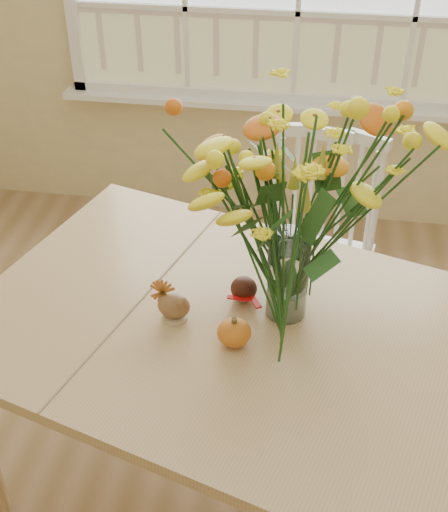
# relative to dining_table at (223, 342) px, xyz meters

# --- Properties ---
(dining_table) EXTENTS (1.73, 1.45, 0.80)m
(dining_table) POSITION_rel_dining_table_xyz_m (0.00, 0.00, 0.00)
(dining_table) COLOR tan
(dining_table) RESTS_ON floor
(windsor_chair) EXTENTS (0.52, 0.50, 0.98)m
(windsor_chair) POSITION_rel_dining_table_xyz_m (0.27, 0.80, -0.15)
(windsor_chair) COLOR white
(windsor_chair) RESTS_ON floor
(flower_vase) EXTENTS (0.57, 0.57, 0.68)m
(flower_vase) POSITION_rel_dining_table_xyz_m (0.18, 0.06, 0.50)
(flower_vase) COLOR white
(flower_vase) RESTS_ON dining_table
(pumpkin) EXTENTS (0.10, 0.10, 0.08)m
(pumpkin) POSITION_rel_dining_table_xyz_m (0.05, -0.10, 0.13)
(pumpkin) COLOR #C05216
(pumpkin) RESTS_ON dining_table
(turkey_figurine) EXTENTS (0.10, 0.08, 0.12)m
(turkey_figurine) POSITION_rel_dining_table_xyz_m (-0.14, -0.02, 0.14)
(turkey_figurine) COLOR #CCB78C
(turkey_figurine) RESTS_ON dining_table
(dark_gourd) EXTENTS (0.13, 0.12, 0.07)m
(dark_gourd) POSITION_rel_dining_table_xyz_m (0.05, 0.11, 0.13)
(dark_gourd) COLOR #38160F
(dark_gourd) RESTS_ON dining_table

